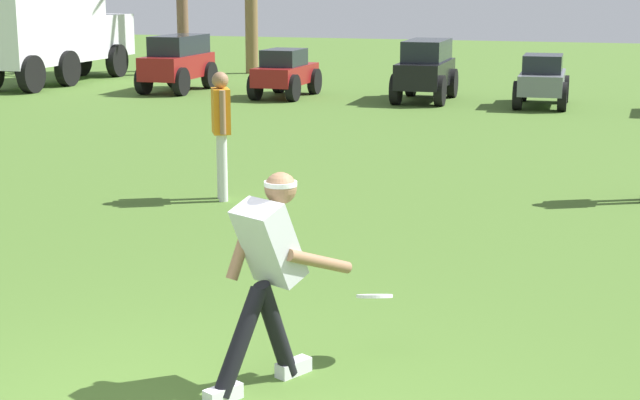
% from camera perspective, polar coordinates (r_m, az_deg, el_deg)
% --- Properties ---
extents(frisbee_thrower, '(0.76, 0.94, 1.41)m').
position_cam_1_polar(frisbee_thrower, '(6.35, -3.01, -4.00)').
color(frisbee_thrower, black).
rests_on(frisbee_thrower, ground_plane).
extents(frisbee_in_flight, '(0.33, 0.33, 0.09)m').
position_cam_1_polar(frisbee_in_flight, '(6.88, 3.19, -5.60)').
color(frisbee_in_flight, white).
extents(teammate_midfield, '(0.34, 0.47, 1.56)m').
position_cam_1_polar(teammate_midfield, '(11.87, -5.77, 4.46)').
color(teammate_midfield, silver).
rests_on(teammate_midfield, ground_plane).
extents(parked_car_slot_a, '(1.16, 2.41, 1.34)m').
position_cam_1_polar(parked_car_slot_a, '(24.11, -8.27, 7.99)').
color(parked_car_slot_a, maroon).
rests_on(parked_car_slot_a, ground_plane).
extents(parked_car_slot_b, '(1.10, 2.21, 1.10)m').
position_cam_1_polar(parked_car_slot_b, '(22.67, -2.04, 7.43)').
color(parked_car_slot_b, maroon).
rests_on(parked_car_slot_b, ground_plane).
extents(parked_car_slot_c, '(1.18, 2.42, 1.34)m').
position_cam_1_polar(parked_car_slot_c, '(22.07, 6.17, 7.63)').
color(parked_car_slot_c, black).
rests_on(parked_car_slot_c, ground_plane).
extents(parked_car_slot_d, '(1.16, 2.23, 1.10)m').
position_cam_1_polar(parked_car_slot_d, '(21.49, 12.81, 6.84)').
color(parked_car_slot_d, slate).
rests_on(parked_car_slot_d, ground_plane).
extents(box_truck, '(1.46, 5.92, 2.20)m').
position_cam_1_polar(box_truck, '(26.60, -14.99, 9.22)').
color(box_truck, silver).
rests_on(box_truck, ground_plane).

